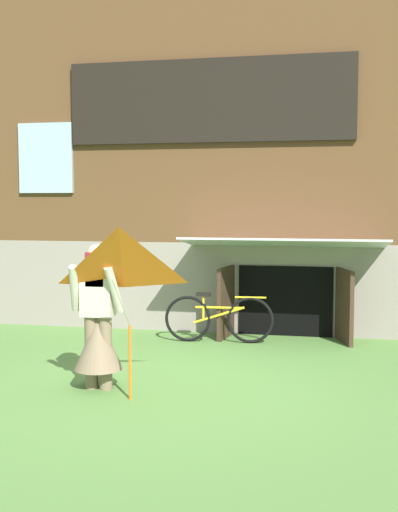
% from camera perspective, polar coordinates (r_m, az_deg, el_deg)
% --- Properties ---
extents(ground_plane, '(60.00, 60.00, 0.00)m').
position_cam_1_polar(ground_plane, '(7.01, -3.65, -11.73)').
color(ground_plane, '#56843D').
extents(log_house, '(7.63, 5.92, 5.77)m').
position_cam_1_polar(log_house, '(12.05, 3.03, 9.04)').
color(log_house, gray).
rests_on(log_house, ground_plane).
extents(person, '(0.61, 0.52, 1.56)m').
position_cam_1_polar(person, '(6.90, -9.06, -6.45)').
color(person, '#7F6B51').
rests_on(person, ground_plane).
extents(kite, '(1.11, 1.04, 1.67)m').
position_cam_1_polar(kite, '(6.15, -7.19, -1.54)').
color(kite, orange).
rests_on(kite, ground_plane).
extents(bicycle_yellow, '(1.56, 0.16, 0.71)m').
position_cam_1_polar(bicycle_yellow, '(9.10, 1.78, -5.61)').
color(bicycle_yellow, black).
rests_on(bicycle_yellow, ground_plane).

